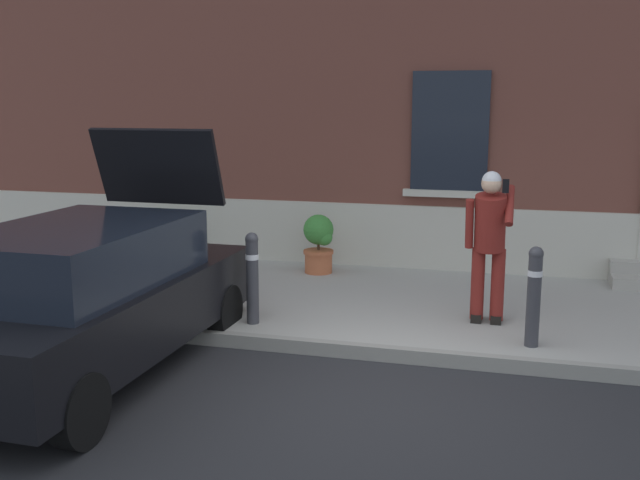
% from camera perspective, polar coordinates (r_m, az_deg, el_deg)
% --- Properties ---
extents(ground_plane, '(80.00, 80.00, 0.00)m').
position_cam_1_polar(ground_plane, '(6.82, 3.04, -11.93)').
color(ground_plane, '#232326').
extents(sidewalk, '(24.00, 3.60, 0.15)m').
position_cam_1_polar(sidewalk, '(9.40, 6.62, -5.05)').
color(sidewalk, '#99968E').
rests_on(sidewalk, ground).
extents(curb_edge, '(24.00, 0.12, 0.15)m').
position_cam_1_polar(curb_edge, '(7.65, 4.53, -8.76)').
color(curb_edge, gray).
rests_on(curb_edge, ground).
extents(building_facade, '(24.00, 1.52, 7.50)m').
position_cam_1_polar(building_facade, '(11.57, 8.98, 16.12)').
color(building_facade, brown).
rests_on(building_facade, ground).
extents(hatchback_car_black, '(1.85, 4.09, 2.34)m').
position_cam_1_polar(hatchback_car_black, '(7.39, -17.62, -4.09)').
color(hatchback_car_black, black).
rests_on(hatchback_car_black, ground).
extents(bollard_near_person, '(0.15, 0.15, 1.04)m').
position_cam_1_polar(bollard_near_person, '(7.75, 16.34, -3.98)').
color(bollard_near_person, '#333338').
rests_on(bollard_near_person, sidewalk).
extents(bollard_far_left, '(0.15, 0.15, 1.04)m').
position_cam_1_polar(bollard_far_left, '(8.24, -5.30, -2.71)').
color(bollard_far_left, '#333338').
rests_on(bollard_far_left, sidewalk).
extents(person_on_phone, '(0.51, 0.52, 1.74)m').
position_cam_1_polar(person_on_phone, '(8.29, 13.07, 0.20)').
color(person_on_phone, maroon).
rests_on(person_on_phone, sidewalk).
extents(planter_charcoal, '(0.44, 0.44, 0.86)m').
position_cam_1_polar(planter_charcoal, '(11.58, -12.47, 0.48)').
color(planter_charcoal, '#2D2D30').
rests_on(planter_charcoal, sidewalk).
extents(planter_terracotta, '(0.44, 0.44, 0.86)m').
position_cam_1_polar(planter_terracotta, '(10.64, -0.08, -0.17)').
color(planter_terracotta, '#B25B38').
rests_on(planter_terracotta, sidewalk).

